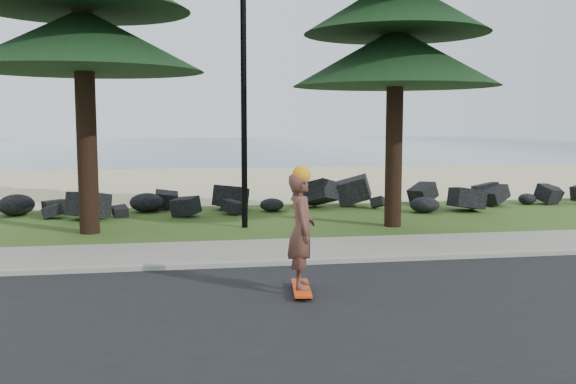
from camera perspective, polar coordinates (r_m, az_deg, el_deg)
The scene contains 9 objects.
ground at distance 12.06m, azimuth -2.36°, elevation -5.65°, with size 160.00×160.00×0.00m, color #314F18.
road at distance 7.76m, azimuth 1.85°, elevation -12.47°, with size 160.00×7.00×0.02m, color black.
kerb at distance 11.17m, azimuth -1.79°, elevation -6.36°, with size 160.00×0.20×0.10m, color gray.
sidewalk at distance 12.24m, azimuth -2.48°, elevation -5.28°, with size 160.00×2.00×0.08m, color gray.
beach_sand at distance 26.36m, azimuth -6.27°, elevation 0.91°, with size 160.00×15.00×0.01m, color beige.
ocean at distance 62.77m, azimuth -8.15°, elevation 4.07°, with size 160.00×58.00×0.01m, color #3D5D75.
seawall_boulders at distance 17.54m, azimuth -4.63°, elevation -1.86°, with size 60.00×2.40×1.10m, color black, non-canonical shape.
lamp_post at distance 15.06m, azimuth -3.98°, elevation 12.56°, with size 0.25×0.14×8.14m.
skateboarder at distance 9.22m, azimuth 1.21°, elevation -3.48°, with size 0.47×1.02×1.86m.
Camera 1 is at (-1.45, -11.70, 2.52)m, focal length 40.00 mm.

